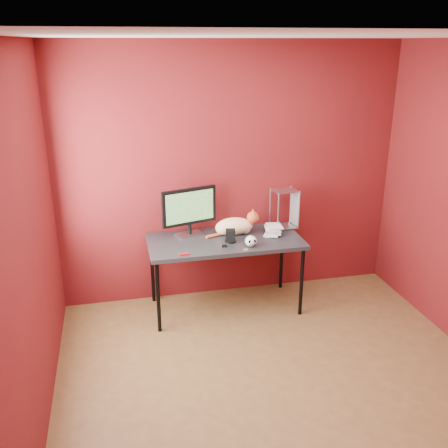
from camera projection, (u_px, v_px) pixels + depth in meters
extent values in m
cube|color=brown|center=(283.00, 390.00, 3.90)|extent=(3.50, 3.50, 0.01)
cube|color=silver|center=(300.00, 36.00, 3.01)|extent=(3.50, 3.50, 0.02)
cube|color=#5A1013|center=(231.00, 174.00, 5.06)|extent=(3.50, 0.02, 2.60)
cube|color=#5A1013|center=(23.00, 259.00, 3.09)|extent=(0.02, 3.50, 2.60)
cube|color=black|center=(225.00, 241.00, 4.88)|extent=(1.50, 0.70, 0.04)
cylinder|color=black|center=(158.00, 297.00, 4.59)|extent=(0.04, 0.04, 0.71)
cylinder|color=black|center=(302.00, 282.00, 4.88)|extent=(0.04, 0.04, 0.71)
cylinder|color=black|center=(152.00, 270.00, 5.14)|extent=(0.04, 0.04, 0.71)
cylinder|color=black|center=(281.00, 258.00, 5.43)|extent=(0.04, 0.04, 0.71)
cube|color=#A5A5A9|center=(190.00, 235.00, 4.96)|extent=(0.30, 0.25, 0.02)
cylinder|color=black|center=(190.00, 229.00, 4.94)|extent=(0.04, 0.04, 0.11)
cube|color=black|center=(189.00, 206.00, 4.86)|extent=(0.55, 0.19, 0.36)
cube|color=#1A4412|center=(189.00, 206.00, 4.86)|extent=(0.49, 0.14, 0.30)
ellipsoid|color=orange|center=(235.00, 226.00, 4.98)|extent=(0.38, 0.23, 0.17)
ellipsoid|color=orange|center=(224.00, 228.00, 4.97)|extent=(0.19, 0.18, 0.14)
sphere|color=silver|center=(245.00, 228.00, 5.00)|extent=(0.12, 0.12, 0.12)
sphere|color=#C64D26|center=(253.00, 217.00, 4.97)|extent=(0.12, 0.12, 0.12)
cone|color=#C64D26|center=(254.00, 213.00, 4.92)|extent=(0.04, 0.04, 0.05)
cone|color=#C64D26|center=(253.00, 211.00, 4.98)|extent=(0.04, 0.04, 0.05)
cylinder|color=red|center=(251.00, 222.00, 4.98)|extent=(0.09, 0.09, 0.01)
cylinder|color=#C64D26|center=(215.00, 235.00, 4.93)|extent=(0.19, 0.09, 0.03)
ellipsoid|color=silver|center=(251.00, 241.00, 4.68)|extent=(0.11, 0.11, 0.11)
ellipsoid|color=black|center=(250.00, 242.00, 4.63)|extent=(0.03, 0.01, 0.03)
ellipsoid|color=black|center=(255.00, 241.00, 4.64)|extent=(0.03, 0.01, 0.03)
cube|color=black|center=(252.00, 245.00, 4.64)|extent=(0.06, 0.01, 0.01)
cylinder|color=black|center=(230.00, 241.00, 4.81)|extent=(0.11, 0.11, 0.02)
cube|color=black|center=(230.00, 235.00, 4.79)|extent=(0.10, 0.10, 0.11)
imported|color=beige|center=(266.00, 224.00, 4.99)|extent=(0.22, 0.24, 0.20)
imported|color=beige|center=(266.00, 206.00, 4.92)|extent=(0.21, 0.24, 0.20)
imported|color=beige|center=(267.00, 186.00, 4.85)|extent=(0.20, 0.23, 0.20)
imported|color=beige|center=(268.00, 167.00, 4.79)|extent=(0.18, 0.22, 0.20)
imported|color=beige|center=(268.00, 146.00, 4.72)|extent=(0.16, 0.21, 0.20)
cylinder|color=#A5A5A9|center=(276.00, 213.00, 5.00)|extent=(0.01, 0.01, 0.41)
cylinder|color=#A5A5A9|center=(299.00, 211.00, 5.05)|extent=(0.01, 0.01, 0.41)
cylinder|color=#A5A5A9|center=(270.00, 207.00, 5.18)|extent=(0.01, 0.01, 0.41)
cylinder|color=#A5A5A9|center=(292.00, 205.00, 5.23)|extent=(0.01, 0.01, 0.41)
cube|color=#A5A5A9|center=(284.00, 226.00, 5.18)|extent=(0.26, 0.22, 0.01)
cube|color=#A5A5A9|center=(285.00, 191.00, 5.05)|extent=(0.26, 0.22, 0.01)
cube|color=#AC0D15|center=(184.00, 254.00, 4.51)|extent=(0.09, 0.03, 0.02)
cube|color=black|center=(225.00, 246.00, 4.69)|extent=(0.05, 0.04, 0.02)
cylinder|color=#A5A5A9|center=(246.00, 249.00, 4.63)|extent=(0.05, 0.05, 0.00)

